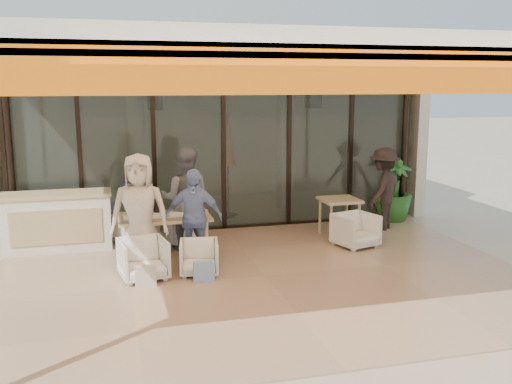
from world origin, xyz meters
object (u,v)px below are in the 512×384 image
at_px(diner_navy, 136,207).
at_px(diner_periwinkle, 193,218).
at_px(chair_far_left, 136,228).
at_px(diner_grey, 185,199).
at_px(diner_cream, 140,212).
at_px(dining_table, 164,219).
at_px(potted_palm, 393,188).
at_px(chair_near_right, 199,256).
at_px(chair_near_left, 143,257).
at_px(side_table, 339,204).
at_px(standing_woman, 384,189).
at_px(chair_far_right, 182,223).
at_px(side_chair, 356,229).
at_px(host_counter, 58,221).

bearing_deg(diner_navy, diner_periwinkle, 149.75).
xyz_separation_m(chair_far_left, diner_grey, (0.84, -0.50, 0.58)).
bearing_deg(diner_cream, dining_table, 60.62).
bearing_deg(diner_navy, potted_palm, -152.91).
bearing_deg(potted_palm, chair_near_right, -152.30).
bearing_deg(potted_palm, dining_table, -163.97).
bearing_deg(dining_table, potted_palm, 16.03).
distance_m(chair_far_left, chair_near_left, 1.90).
distance_m(side_table, potted_palm, 1.83).
bearing_deg(chair_far_left, diner_navy, 68.14).
xyz_separation_m(chair_near_left, diner_grey, (0.84, 1.40, 0.56)).
xyz_separation_m(chair_far_left, diner_periwinkle, (0.84, -1.40, 0.46)).
distance_m(chair_near_right, standing_woman, 4.39).
xyz_separation_m(diner_cream, diner_periwinkle, (0.84, 0.00, -0.13)).
height_order(dining_table, side_table, dining_table).
xyz_separation_m(chair_far_right, standing_woman, (3.99, -0.14, 0.47)).
bearing_deg(side_chair, chair_far_left, 146.42).
bearing_deg(potted_palm, diner_navy, -169.64).
relative_size(diner_navy, diner_periwinkle, 1.03).
relative_size(host_counter, chair_near_left, 2.68).
bearing_deg(host_counter, chair_near_right, -41.32).
relative_size(chair_far_left, chair_near_left, 0.95).
distance_m(chair_far_left, chair_near_right, 2.08).
distance_m(diner_navy, diner_periwinkle, 1.23).
distance_m(diner_grey, side_chair, 3.07).
bearing_deg(chair_far_left, chair_near_right, 91.99).
relative_size(chair_near_left, chair_near_right, 1.16).
xyz_separation_m(diner_navy, diner_cream, (0.00, -0.90, 0.11)).
bearing_deg(diner_periwinkle, standing_woman, 32.68).
relative_size(host_counter, potted_palm, 1.28).
relative_size(chair_near_right, diner_navy, 0.37).
bearing_deg(chair_far_right, diner_cream, 42.37).
bearing_deg(chair_near_left, diner_grey, 49.98).
bearing_deg(chair_near_left, side_table, 12.56).
bearing_deg(diner_navy, host_counter, -4.16).
bearing_deg(chair_near_right, chair_near_left, -170.63).
bearing_deg(diner_cream, diner_grey, 59.65).
bearing_deg(chair_near_right, side_table, 36.35).
relative_size(host_counter, chair_far_left, 2.83).
xyz_separation_m(dining_table, diner_periwinkle, (0.43, -0.46, 0.10)).
bearing_deg(diner_navy, side_table, -161.76).
bearing_deg(side_chair, diner_grey, 150.87).
bearing_deg(diner_grey, host_counter, 3.12).
height_order(chair_far_left, diner_cream, diner_cream).
relative_size(dining_table, diner_cream, 0.81).
bearing_deg(chair_far_right, diner_navy, 14.10).
relative_size(chair_far_right, diner_cream, 0.40).
relative_size(chair_far_left, potted_palm, 0.45).
relative_size(dining_table, diner_periwinkle, 0.95).
bearing_deg(diner_cream, standing_woman, 27.24).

